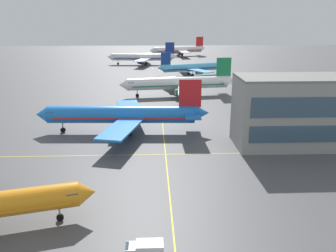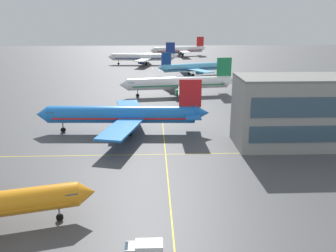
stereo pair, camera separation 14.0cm
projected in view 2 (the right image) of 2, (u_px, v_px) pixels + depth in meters
name	position (u px, v px, depth m)	size (l,w,h in m)	color
airliner_second_row	(124.00, 115.00, 82.92)	(39.19, 33.82, 12.19)	blue
airliner_third_row	(180.00, 83.00, 121.10)	(39.36, 33.67, 12.24)	white
airliner_far_left_stand	(194.00, 67.00, 162.14)	(33.28, 28.45, 10.60)	#5BB7E5
airliner_far_right_stand	(143.00, 57.00, 196.95)	(37.91, 32.66, 11.79)	white
airliner_distant_taxiway	(179.00, 50.00, 237.52)	(37.90, 32.34, 12.00)	white
taxiway_markings	(170.00, 206.00, 51.75)	(144.28, 88.08, 0.01)	yellow
service_truck_red_van	(144.00, 250.00, 40.11)	(4.13, 2.18, 2.10)	white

